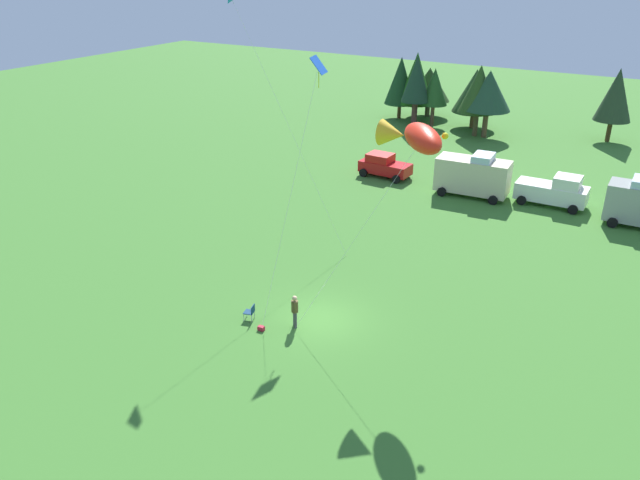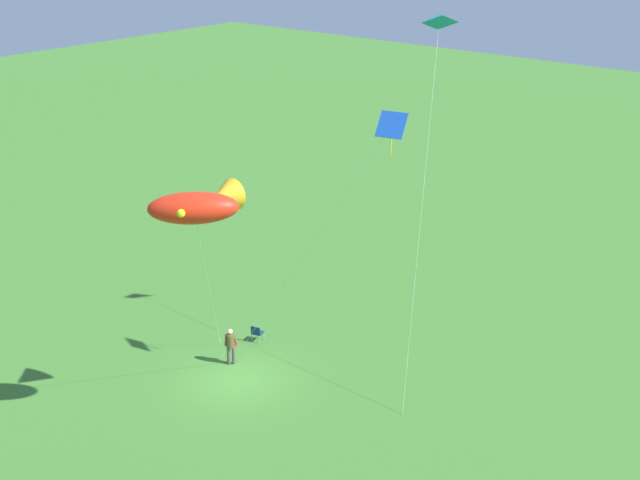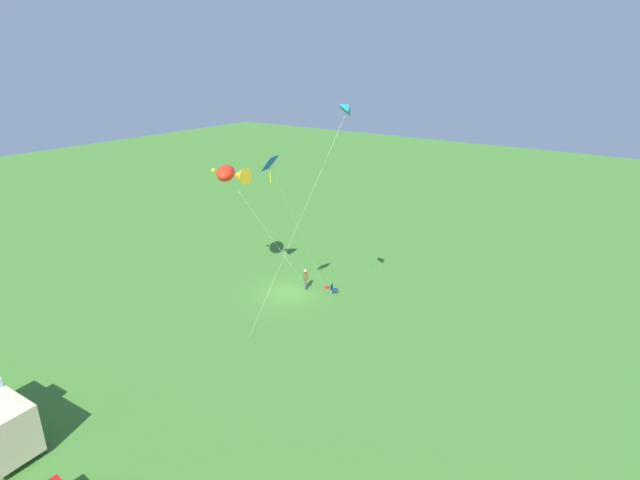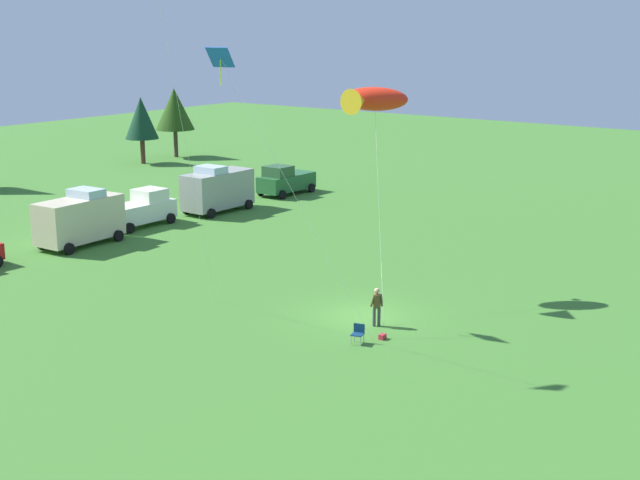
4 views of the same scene
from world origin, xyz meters
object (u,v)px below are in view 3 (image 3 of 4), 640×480
Objects in this scene: kite_large_fish at (229,173)px; kite_delta_teal at (349,110)px; backpack_on_grass at (327,287)px; kite_diamond_blue at (272,168)px; folding_chair at (333,289)px; person_kite_flyer at (305,278)px.

kite_delta_teal reaches higher than kite_large_fish.
backpack_on_grass is 0.03× the size of kite_diamond_blue.
folding_chair is at bearing -50.67° from kite_delta_teal.
folding_chair is at bearing -149.56° from kite_large_fish.
kite_delta_teal is at bearing -84.09° from person_kite_flyer.
folding_chair is 11.86m from kite_large_fish.
kite_diamond_blue reaches higher than kite_large_fish.
folding_chair is 1.22m from backpack_on_grass.
kite_diamond_blue reaches higher than person_kite_flyer.
backpack_on_grass is 11.82m from kite_large_fish.
person_kite_flyer is 0.14× the size of kite_diamond_blue.
kite_delta_teal is at bearing -168.68° from kite_diamond_blue.
kite_delta_teal is (-11.63, 2.14, 5.38)m from kite_large_fish.
person_kite_flyer is 0.17× the size of kite_large_fish.
kite_diamond_blue reaches higher than backpack_on_grass.
person_kite_flyer is 16.56m from kite_delta_teal.
kite_diamond_blue is (-2.48, 6.45, 10.24)m from person_kite_flyer.
kite_diamond_blue is at bearing 155.71° from kite_large_fish.
backpack_on_grass is (-1.26, -1.12, -0.91)m from person_kite_flyer.
person_kite_flyer is 5.44× the size of backpack_on_grass.
kite_diamond_blue is (-6.86, 3.10, 1.79)m from kite_large_fish.
kite_large_fish is at bearing -165.02° from folding_chair.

